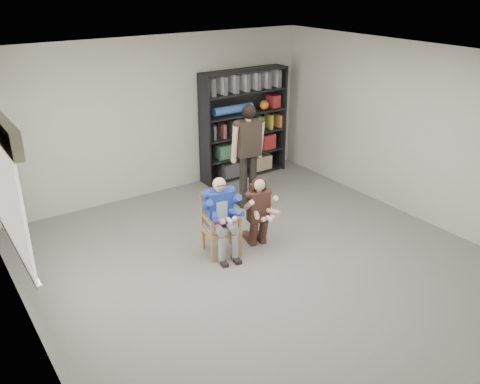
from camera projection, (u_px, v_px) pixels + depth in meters
room_shell at (280, 179)px, 6.31m from camera, size 6.00×7.00×2.80m
floor at (277, 274)px, 6.86m from camera, size 6.00×7.00×0.01m
window_left at (8, 187)px, 5.46m from camera, size 0.16×2.00×1.75m
armchair at (221, 225)px, 7.22m from camera, size 0.61×0.59×0.90m
seated_man at (221, 216)px, 7.17m from camera, size 0.62×0.78×1.17m
kneeling_woman at (259, 213)px, 7.40m from camera, size 0.57×0.79×1.07m
bookshelf at (244, 124)px, 9.81m from camera, size 1.80×0.38×2.10m
standing_man at (248, 157)px, 8.51m from camera, size 0.58×0.36×1.80m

